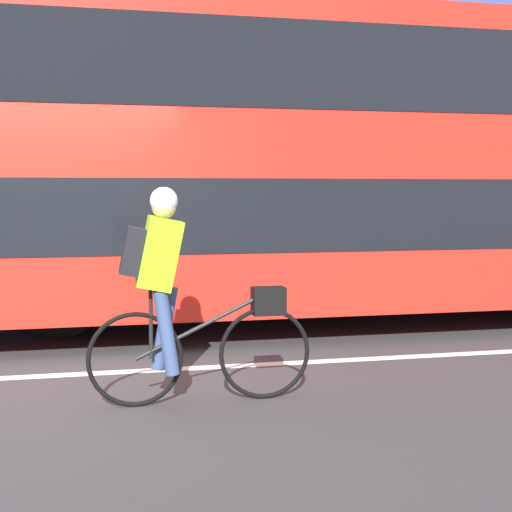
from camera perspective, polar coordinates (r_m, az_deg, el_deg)
ground_plane at (r=6.68m, az=-16.08°, el=-9.35°), size 80.00×80.00×0.00m
road_center_line at (r=6.75m, az=-16.04°, el=-9.17°), size 50.00×0.14×0.01m
sidewalk_curb at (r=11.84m, az=-14.41°, el=-2.62°), size 60.00×2.14×0.15m
building_facade at (r=13.31m, az=-14.69°, el=18.38°), size 60.00×0.30×9.44m
bus at (r=8.83m, az=6.39°, el=7.77°), size 10.62×2.46×3.68m
cyclist_on_bike at (r=5.52m, az=-6.29°, el=-2.67°), size 1.76×0.32×1.69m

